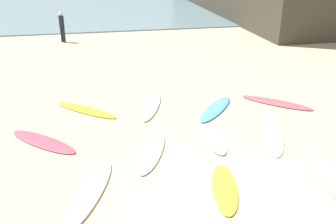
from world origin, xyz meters
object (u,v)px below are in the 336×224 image
(surfboard_1, at_px, (273,135))
(surfboard_3, at_px, (213,138))
(surfboard_0, at_px, (43,142))
(surfboard_5, at_px, (224,188))
(surfboard_4, at_px, (216,109))
(surfboard_9, at_px, (151,106))
(surfboard_8, at_px, (277,103))
(surfboard_10, at_px, (152,151))
(surfboard_2, at_px, (90,192))
(surfboard_7, at_px, (332,180))
(surfboard_6, at_px, (86,110))
(beachgoer_near, at_px, (62,25))

(surfboard_1, bearing_deg, surfboard_3, -161.64)
(surfboard_0, relative_size, surfboard_5, 1.25)
(surfboard_1, bearing_deg, surfboard_5, -113.50)
(surfboard_0, bearing_deg, surfboard_3, -55.79)
(surfboard_0, bearing_deg, surfboard_4, -33.42)
(surfboard_9, bearing_deg, surfboard_3, -45.20)
(surfboard_0, distance_m, surfboard_8, 7.71)
(surfboard_3, bearing_deg, surfboard_10, -165.75)
(surfboard_1, bearing_deg, surfboard_0, -165.87)
(surfboard_1, bearing_deg, surfboard_4, 137.54)
(surfboard_5, bearing_deg, surfboard_8, -113.91)
(surfboard_2, distance_m, surfboard_9, 4.99)
(surfboard_4, xyz_separation_m, surfboard_7, (1.30, -4.52, 0.00))
(surfboard_8, bearing_deg, surfboard_0, -37.36)
(surfboard_0, xyz_separation_m, surfboard_6, (1.16, 2.02, -0.00))
(surfboard_2, relative_size, surfboard_6, 1.02)
(surfboard_2, bearing_deg, beachgoer_near, 115.52)
(surfboard_6, relative_size, surfboard_7, 1.09)
(surfboard_9, bearing_deg, beachgoer_near, 126.64)
(surfboard_4, distance_m, beachgoer_near, 12.30)
(surfboard_6, xyz_separation_m, beachgoer_near, (-1.18, 10.23, 0.91))
(surfboard_3, distance_m, surfboard_6, 4.46)
(surfboard_1, xyz_separation_m, beachgoer_near, (-6.41, 13.14, 0.91))
(surfboard_3, height_order, surfboard_8, surfboard_3)
(surfboard_9, distance_m, beachgoer_near, 10.91)
(surfboard_6, bearing_deg, surfboard_8, -53.40)
(surfboard_7, bearing_deg, surfboard_2, -178.39)
(surfboard_3, bearing_deg, surfboard_5, -99.46)
(surfboard_0, xyz_separation_m, surfboard_10, (2.84, -1.16, 0.01))
(surfboard_1, distance_m, surfboard_7, 2.42)
(surfboard_5, distance_m, surfboard_8, 5.58)
(surfboard_3, distance_m, surfboard_10, 1.83)
(surfboard_3, distance_m, surfboard_5, 2.36)
(surfboard_3, distance_m, surfboard_9, 2.98)
(surfboard_1, relative_size, beachgoer_near, 1.53)
(surfboard_2, xyz_separation_m, surfboard_3, (3.40, 1.85, 0.00))
(surfboard_1, relative_size, surfboard_4, 1.07)
(surfboard_10, bearing_deg, surfboard_8, 48.77)
(surfboard_9, bearing_deg, surfboard_7, -38.32)
(surfboard_1, xyz_separation_m, surfboard_10, (-3.55, -0.27, 0.01))
(surfboard_1, relative_size, surfboard_6, 1.03)
(surfboard_6, distance_m, surfboard_7, 7.66)
(surfboard_0, xyz_separation_m, surfboard_9, (3.32, 1.90, 0.01))
(surfboard_4, height_order, surfboard_10, surfboard_10)
(surfboard_2, xyz_separation_m, surfboard_10, (1.61, 1.47, -0.00))
(surfboard_2, bearing_deg, surfboard_10, 63.19)
(surfboard_6, distance_m, surfboard_8, 6.49)
(surfboard_2, xyz_separation_m, surfboard_7, (5.46, -0.66, 0.00))
(surfboard_0, xyz_separation_m, surfboard_3, (4.63, -0.78, 0.01))
(surfboard_10, relative_size, beachgoer_near, 1.36)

